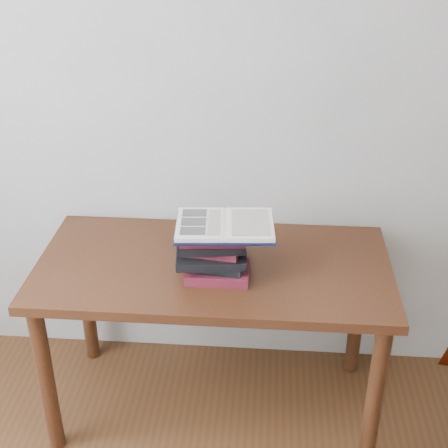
{
  "coord_description": "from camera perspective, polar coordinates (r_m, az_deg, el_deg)",
  "views": [
    {
      "loc": [
        0.27,
        -0.56,
        1.93
      ],
      "look_at": [
        0.13,
        1.22,
        0.95
      ],
      "focal_mm": 50.0,
      "sensor_mm": 36.0,
      "label": 1
    }
  ],
  "objects": [
    {
      "name": "desk",
      "position": [
        2.36,
        -0.94,
        -5.64
      ],
      "size": [
        1.31,
        0.65,
        0.7
      ],
      "color": "#462311",
      "rests_on": "ground"
    },
    {
      "name": "book_stack",
      "position": [
        2.19,
        -0.97,
        -2.58
      ],
      "size": [
        0.27,
        0.21,
        0.18
      ],
      "color": "#5A1622",
      "rests_on": "desk"
    },
    {
      "name": "open_book",
      "position": [
        2.15,
        0.1,
        -0.13
      ],
      "size": [
        0.36,
        0.26,
        0.03
      ],
      "rotation": [
        0.0,
        0.0,
        0.07
      ],
      "color": "black",
      "rests_on": "book_stack"
    }
  ]
}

